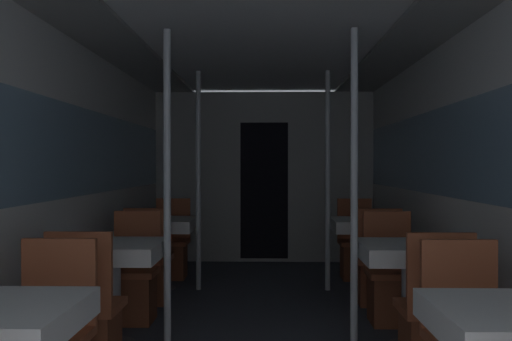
% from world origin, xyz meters
% --- Properties ---
extents(wall_left, '(0.05, 8.54, 2.29)m').
position_xyz_m(wall_left, '(-1.49, 2.87, 1.18)').
color(wall_left, silver).
rests_on(wall_left, ground_plane).
extents(wall_right, '(0.05, 8.54, 2.29)m').
position_xyz_m(wall_right, '(1.49, 2.87, 1.18)').
color(wall_right, silver).
rests_on(wall_right, ground_plane).
extents(ceiling_panel, '(2.99, 8.54, 0.07)m').
position_xyz_m(ceiling_panel, '(0.00, 2.87, 2.33)').
color(ceiling_panel, white).
rests_on(ceiling_panel, wall_left).
extents(bulkhead_far, '(2.93, 0.09, 2.29)m').
position_xyz_m(bulkhead_far, '(0.00, 6.31, 1.14)').
color(bulkhead_far, '#A8A8A3').
rests_on(bulkhead_far, ground_plane).
extents(dining_table_left_1, '(0.69, 0.69, 0.74)m').
position_xyz_m(dining_table_left_1, '(-1.07, 2.72, 0.64)').
color(dining_table_left_1, '#4C4C51').
rests_on(dining_table_left_1, ground_plane).
extents(chair_left_near_1, '(0.40, 0.40, 0.91)m').
position_xyz_m(chair_left_near_1, '(-1.07, 2.12, 0.28)').
color(chair_left_near_1, brown).
rests_on(chair_left_near_1, ground_plane).
extents(chair_left_far_1, '(0.40, 0.40, 0.91)m').
position_xyz_m(chair_left_far_1, '(-1.07, 3.33, 0.28)').
color(chair_left_far_1, brown).
rests_on(chair_left_far_1, ground_plane).
extents(support_pole_left_1, '(0.05, 0.05, 2.29)m').
position_xyz_m(support_pole_left_1, '(-0.68, 2.72, 1.14)').
color(support_pole_left_1, silver).
rests_on(support_pole_left_1, ground_plane).
extents(dining_table_left_2, '(0.69, 0.69, 0.74)m').
position_xyz_m(dining_table_left_2, '(-1.07, 4.56, 0.64)').
color(dining_table_left_2, '#4C4C51').
rests_on(dining_table_left_2, ground_plane).
extents(chair_left_near_2, '(0.40, 0.40, 0.91)m').
position_xyz_m(chair_left_near_2, '(-1.07, 3.95, 0.28)').
color(chair_left_near_2, brown).
rests_on(chair_left_near_2, ground_plane).
extents(chair_left_far_2, '(0.40, 0.40, 0.91)m').
position_xyz_m(chair_left_far_2, '(-1.07, 5.16, 0.28)').
color(chair_left_far_2, brown).
rests_on(chair_left_far_2, ground_plane).
extents(support_pole_left_2, '(0.05, 0.05, 2.29)m').
position_xyz_m(support_pole_left_2, '(-0.68, 4.56, 1.14)').
color(support_pole_left_2, silver).
rests_on(support_pole_left_2, ground_plane).
extents(dining_table_right_1, '(0.69, 0.69, 0.74)m').
position_xyz_m(dining_table_right_1, '(1.07, 2.72, 0.64)').
color(dining_table_right_1, '#4C4C51').
rests_on(dining_table_right_1, ground_plane).
extents(chair_right_near_1, '(0.40, 0.40, 0.91)m').
position_xyz_m(chair_right_near_1, '(1.07, 2.12, 0.28)').
color(chair_right_near_1, brown).
rests_on(chair_right_near_1, ground_plane).
extents(chair_right_far_1, '(0.40, 0.40, 0.91)m').
position_xyz_m(chair_right_far_1, '(1.07, 3.33, 0.28)').
color(chair_right_far_1, brown).
rests_on(chair_right_far_1, ground_plane).
extents(support_pole_right_1, '(0.05, 0.05, 2.29)m').
position_xyz_m(support_pole_right_1, '(0.68, 2.72, 1.14)').
color(support_pole_right_1, silver).
rests_on(support_pole_right_1, ground_plane).
extents(dining_table_right_2, '(0.69, 0.69, 0.74)m').
position_xyz_m(dining_table_right_2, '(1.07, 4.56, 0.64)').
color(dining_table_right_2, '#4C4C51').
rests_on(dining_table_right_2, ground_plane).
extents(chair_right_near_2, '(0.40, 0.40, 0.91)m').
position_xyz_m(chair_right_near_2, '(1.07, 3.95, 0.28)').
color(chair_right_near_2, brown).
rests_on(chair_right_near_2, ground_plane).
extents(chair_right_far_2, '(0.40, 0.40, 0.91)m').
position_xyz_m(chair_right_far_2, '(1.07, 5.16, 0.28)').
color(chair_right_far_2, brown).
rests_on(chair_right_far_2, ground_plane).
extents(support_pole_right_2, '(0.05, 0.05, 2.29)m').
position_xyz_m(support_pole_right_2, '(0.68, 4.56, 1.14)').
color(support_pole_right_2, silver).
rests_on(support_pole_right_2, ground_plane).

